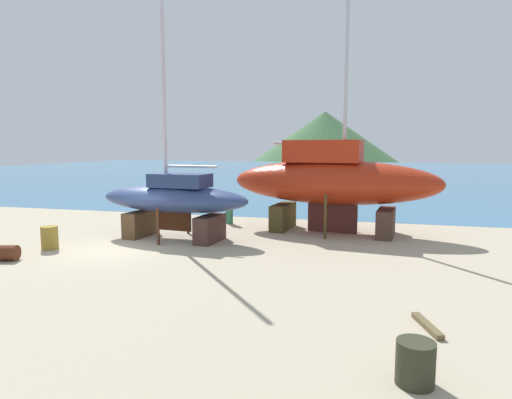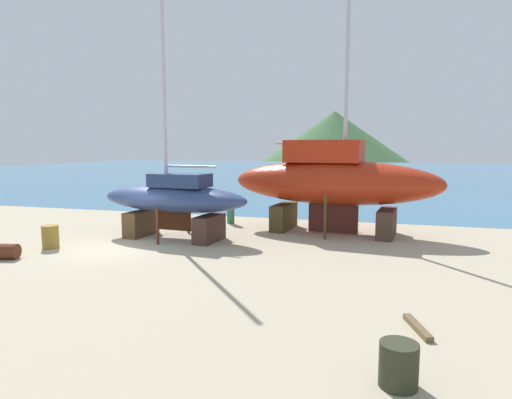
{
  "view_description": "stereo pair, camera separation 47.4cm",
  "coord_description": "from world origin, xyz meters",
  "px_view_note": "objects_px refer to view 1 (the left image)",
  "views": [
    {
      "loc": [
        9.72,
        -14.86,
        4.03
      ],
      "look_at": [
        4.77,
        4.08,
        1.66
      ],
      "focal_mm": 30.53,
      "sensor_mm": 36.0,
      "label": 1
    },
    {
      "loc": [
        10.17,
        -14.74,
        4.03
      ],
      "look_at": [
        4.77,
        4.08,
        1.66
      ],
      "focal_mm": 30.53,
      "sensor_mm": 36.0,
      "label": 2
    }
  ],
  "objects_px": {
    "sailboat_small_center": "(174,200)",
    "barrel_by_slipway": "(6,253)",
    "barrel_tipped_center": "(415,363)",
    "sailboat_large_starboard": "(332,181)",
    "worker": "(229,207)",
    "barrel_rust_mid": "(50,238)"
  },
  "relations": [
    {
      "from": "sailboat_small_center",
      "to": "barrel_rust_mid",
      "type": "bearing_deg",
      "value": 42.86
    },
    {
      "from": "sailboat_small_center",
      "to": "barrel_tipped_center",
      "type": "distance_m",
      "value": 13.47
    },
    {
      "from": "worker",
      "to": "barrel_by_slipway",
      "type": "relative_size",
      "value": 2.17
    },
    {
      "from": "worker",
      "to": "sailboat_small_center",
      "type": "bearing_deg",
      "value": -174.25
    },
    {
      "from": "sailboat_small_center",
      "to": "worker",
      "type": "bearing_deg",
      "value": -99.79
    },
    {
      "from": "sailboat_small_center",
      "to": "worker",
      "type": "relative_size",
      "value": 6.89
    },
    {
      "from": "sailboat_large_starboard",
      "to": "worker",
      "type": "height_order",
      "value": "sailboat_large_starboard"
    },
    {
      "from": "sailboat_large_starboard",
      "to": "barrel_by_slipway",
      "type": "distance_m",
      "value": 13.67
    },
    {
      "from": "barrel_tipped_center",
      "to": "barrel_by_slipway",
      "type": "height_order",
      "value": "barrel_tipped_center"
    },
    {
      "from": "sailboat_large_starboard",
      "to": "barrel_rust_mid",
      "type": "distance_m",
      "value": 12.39
    },
    {
      "from": "sailboat_small_center",
      "to": "barrel_tipped_center",
      "type": "xyz_separation_m",
      "value": [
        9.08,
        -9.85,
        -1.36
      ]
    },
    {
      "from": "sailboat_small_center",
      "to": "barrel_tipped_center",
      "type": "relative_size",
      "value": 15.11
    },
    {
      "from": "barrel_tipped_center",
      "to": "sailboat_large_starboard",
      "type": "bearing_deg",
      "value": 100.96
    },
    {
      "from": "barrel_tipped_center",
      "to": "barrel_rust_mid",
      "type": "xyz_separation_m",
      "value": [
        -13.02,
        6.8,
        0.08
      ]
    },
    {
      "from": "worker",
      "to": "barrel_rust_mid",
      "type": "relative_size",
      "value": 1.81
    },
    {
      "from": "sailboat_small_center",
      "to": "worker",
      "type": "distance_m",
      "value": 4.49
    },
    {
      "from": "barrel_tipped_center",
      "to": "barrel_rust_mid",
      "type": "height_order",
      "value": "barrel_rust_mid"
    },
    {
      "from": "worker",
      "to": "barrel_rust_mid",
      "type": "distance_m",
      "value": 8.9
    },
    {
      "from": "barrel_rust_mid",
      "to": "worker",
      "type": "bearing_deg",
      "value": 55.23
    },
    {
      "from": "sailboat_small_center",
      "to": "barrel_by_slipway",
      "type": "relative_size",
      "value": 14.93
    },
    {
      "from": "sailboat_small_center",
      "to": "sailboat_large_starboard",
      "type": "relative_size",
      "value": 0.75
    },
    {
      "from": "barrel_tipped_center",
      "to": "barrel_rust_mid",
      "type": "bearing_deg",
      "value": 152.41
    }
  ]
}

